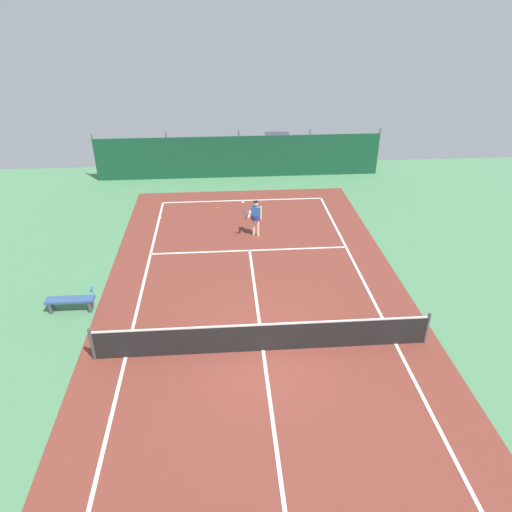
% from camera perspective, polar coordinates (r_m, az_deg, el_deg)
% --- Properties ---
extents(ground_plane, '(36.00, 36.00, 0.00)m').
position_cam_1_polar(ground_plane, '(14.84, 0.85, -11.15)').
color(ground_plane, '#4C8456').
extents(court_surface, '(11.02, 26.60, 0.01)m').
position_cam_1_polar(court_surface, '(14.84, 0.85, -11.14)').
color(court_surface, brown).
rests_on(court_surface, ground).
extents(tennis_net, '(10.12, 0.10, 1.10)m').
position_cam_1_polar(tennis_net, '(14.52, 0.86, -9.60)').
color(tennis_net, black).
rests_on(tennis_net, ground).
extents(back_fence, '(16.30, 0.98, 2.70)m').
position_cam_1_polar(back_fence, '(28.76, -2.02, 10.94)').
color(back_fence, '#14472D').
rests_on(back_fence, ground).
extents(tennis_player, '(0.85, 0.64, 1.64)m').
position_cam_1_polar(tennis_player, '(21.00, -0.05, 4.80)').
color(tennis_player, beige).
rests_on(tennis_player, ground).
extents(tennis_ball_near_player, '(0.07, 0.07, 0.07)m').
position_cam_1_polar(tennis_ball_near_player, '(23.45, -11.20, 4.43)').
color(tennis_ball_near_player, '#CCDB33').
rests_on(tennis_ball_near_player, ground).
extents(tennis_ball_midcourt, '(0.07, 0.07, 0.07)m').
position_cam_1_polar(tennis_ball_midcourt, '(24.20, -4.54, 5.69)').
color(tennis_ball_midcourt, '#CCDB33').
rests_on(tennis_ball_midcourt, ground).
extents(parked_car, '(2.34, 4.36, 1.68)m').
position_cam_1_polar(parked_car, '(30.96, 2.47, 12.59)').
color(parked_car, navy).
rests_on(parked_car, ground).
extents(courtside_bench, '(1.60, 0.40, 0.49)m').
position_cam_1_polar(courtside_bench, '(17.43, -21.17, -5.06)').
color(courtside_bench, '#335184').
rests_on(courtside_bench, ground).
extents(water_bottle, '(0.08, 0.08, 0.24)m').
position_cam_1_polar(water_bottle, '(18.35, -18.89, -3.76)').
color(water_bottle, '#338CD8').
rests_on(water_bottle, ground).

